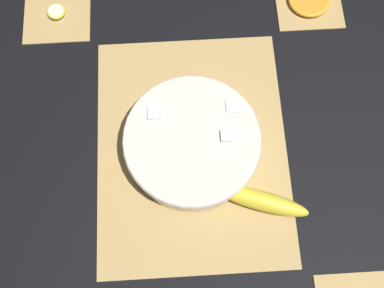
% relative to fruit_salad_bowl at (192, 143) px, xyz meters
% --- Properties ---
extents(ground_plane, '(6.00, 6.00, 0.00)m').
position_rel_fruit_salad_bowl_xyz_m(ground_plane, '(-0.00, 0.00, -0.04)').
color(ground_plane, black).
extents(bamboo_mat_center, '(0.49, 0.38, 0.01)m').
position_rel_fruit_salad_bowl_xyz_m(bamboo_mat_center, '(-0.00, 0.00, -0.04)').
color(bamboo_mat_center, tan).
rests_on(bamboo_mat_center, ground_plane).
extents(coaster_mat_near_left, '(0.15, 0.15, 0.01)m').
position_rel_fruit_salad_bowl_xyz_m(coaster_mat_near_left, '(-0.33, -0.28, -0.04)').
color(coaster_mat_near_left, tan).
rests_on(coaster_mat_near_left, ground_plane).
extents(coaster_mat_far_left, '(0.15, 0.15, 0.01)m').
position_rel_fruit_salad_bowl_xyz_m(coaster_mat_far_left, '(-0.33, 0.28, -0.04)').
color(coaster_mat_far_left, tan).
rests_on(coaster_mat_far_left, ground_plane).
extents(fruit_salad_bowl, '(0.26, 0.26, 0.07)m').
position_rel_fruit_salad_bowl_xyz_m(fruit_salad_bowl, '(0.00, 0.00, 0.00)').
color(fruit_salad_bowl, silver).
rests_on(fruit_salad_bowl, bamboo_mat_center).
extents(whole_banana, '(0.09, 0.18, 0.04)m').
position_rel_fruit_salad_bowl_xyz_m(whole_banana, '(0.12, 0.12, -0.01)').
color(whole_banana, yellow).
rests_on(whole_banana, bamboo_mat_center).
extents(banana_coin_single, '(0.04, 0.04, 0.01)m').
position_rel_fruit_salad_bowl_xyz_m(banana_coin_single, '(-0.33, -0.28, -0.03)').
color(banana_coin_single, '#F7EFC6').
rests_on(banana_coin_single, coaster_mat_near_left).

